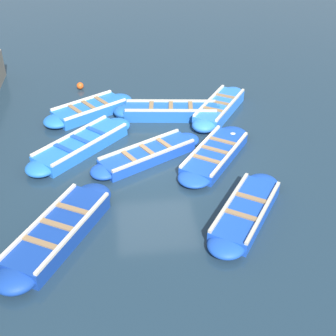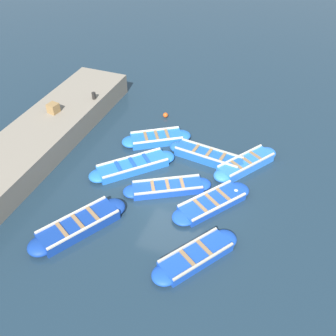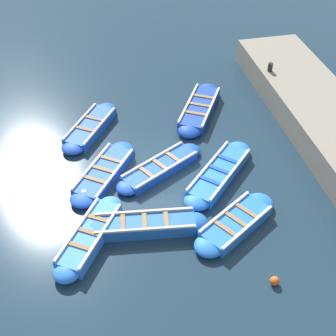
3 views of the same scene
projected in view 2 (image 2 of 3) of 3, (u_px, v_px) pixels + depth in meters
ground_plane at (172, 192)px, 16.07m from camera, size 120.00×120.00×0.00m
boat_mid_row at (157, 139)px, 18.71m from camera, size 3.29×2.57×0.41m
boat_tucked at (79, 226)px, 14.38m from camera, size 2.76×3.87×0.47m
boat_bow_out at (209, 157)px, 17.58m from camera, size 3.90×1.22×0.47m
boat_inner_gap at (246, 164)px, 17.18m from camera, size 2.55×3.35×0.46m
boat_centre at (133, 166)px, 17.10m from camera, size 3.36×3.44×0.41m
boat_far_corner at (196, 256)px, 13.36m from camera, size 2.64×3.38×0.39m
boat_broadside at (168, 188)px, 16.05m from camera, size 3.54×2.48×0.37m
boat_end_of_row at (212, 203)px, 15.38m from camera, size 2.83×3.48×0.35m
quay_wall at (31, 146)px, 17.61m from camera, size 2.82×13.95×1.08m
bollard_mid_north at (94, 96)px, 19.73m from camera, size 0.20×0.20×0.35m
wooden_crate at (53, 108)px, 18.70m from camera, size 0.53×0.53×0.46m
buoy_orange_near at (236, 193)px, 15.83m from camera, size 0.30×0.30×0.30m
buoy_yellow_far at (165, 115)px, 20.43m from camera, size 0.26×0.26×0.26m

